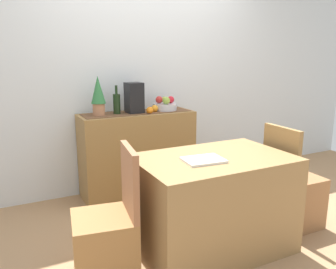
{
  "coord_description": "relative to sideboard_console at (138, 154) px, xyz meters",
  "views": [
    {
      "loc": [
        -1.47,
        -2.36,
        1.46
      ],
      "look_at": [
        -0.09,
        0.39,
        0.75
      ],
      "focal_mm": 36.41,
      "sensor_mm": 36.0,
      "label": 1
    }
  ],
  "objects": [
    {
      "name": "apple_left",
      "position": [
        0.31,
        -0.06,
        0.56
      ],
      "size": [
        0.08,
        0.08,
        0.08
      ],
      "primitive_type": "sphere",
      "color": "#90AF41",
      "rests_on": "fruit_bowl"
    },
    {
      "name": "sideboard_console",
      "position": [
        0.0,
        0.0,
        0.0
      ],
      "size": [
        1.2,
        0.42,
        0.89
      ],
      "primitive_type": "cube",
      "color": "olive",
      "rests_on": "ground"
    },
    {
      "name": "wine_bottle",
      "position": [
        -0.22,
        0.0,
        0.55
      ],
      "size": [
        0.07,
        0.07,
        0.29
      ],
      "color": "black",
      "rests_on": "sideboard_console"
    },
    {
      "name": "open_book",
      "position": [
        -0.03,
        -1.35,
        0.31
      ],
      "size": [
        0.3,
        0.23,
        0.02
      ],
      "primitive_type": "cube",
      "rotation": [
        0.0,
        0.0,
        -0.09
      ],
      "color": "white",
      "rests_on": "dining_table"
    },
    {
      "name": "coffee_maker",
      "position": [
        -0.03,
        0.0,
        0.6
      ],
      "size": [
        0.16,
        0.18,
        0.31
      ],
      "primitive_type": "cube",
      "color": "black",
      "rests_on": "sideboard_console"
    },
    {
      "name": "apple_center",
      "position": [
        0.4,
        0.01,
        0.56
      ],
      "size": [
        0.07,
        0.07,
        0.07
      ],
      "primitive_type": "sphere",
      "color": "red",
      "rests_on": "fruit_bowl"
    },
    {
      "name": "chair_near_window",
      "position": [
        -0.74,
        -1.29,
        -0.18
      ],
      "size": [
        0.46,
        0.46,
        0.9
      ],
      "color": "olive",
      "rests_on": "ground"
    },
    {
      "name": "room_wall_rear",
      "position": [
        0.19,
        0.26,
        0.91
      ],
      "size": [
        6.4,
        0.06,
        2.7
      ],
      "primitive_type": "cube",
      "color": "silver",
      "rests_on": "ground"
    },
    {
      "name": "dining_table",
      "position": [
        0.1,
        -1.29,
        -0.07
      ],
      "size": [
        1.14,
        0.74,
        0.74
      ],
      "primitive_type": "cube",
      "color": "olive",
      "rests_on": "ground"
    },
    {
      "name": "orange_loose_end",
      "position": [
        0.18,
        -0.05,
        0.48
      ],
      "size": [
        0.08,
        0.08,
        0.08
      ],
      "primitive_type": "sphere",
      "color": "orange",
      "rests_on": "sideboard_console"
    },
    {
      "name": "potted_plant",
      "position": [
        -0.4,
        -0.0,
        0.65
      ],
      "size": [
        0.14,
        0.14,
        0.39
      ],
      "color": "#B57753",
      "rests_on": "sideboard_console"
    },
    {
      "name": "apple_upper",
      "position": [
        0.35,
        0.06,
        0.55
      ],
      "size": [
        0.07,
        0.07,
        0.07
      ],
      "primitive_type": "sphere",
      "color": "#909E41",
      "rests_on": "fruit_bowl"
    },
    {
      "name": "ground_plane",
      "position": [
        0.19,
        -0.92,
        -0.45
      ],
      "size": [
        6.4,
        6.4,
        0.02
      ],
      "primitive_type": "cube",
      "color": "#A47B55",
      "rests_on": "ground"
    },
    {
      "name": "chair_by_corner",
      "position": [
        0.93,
        -1.29,
        -0.18
      ],
      "size": [
        0.41,
        0.41,
        0.9
      ],
      "color": "#9A6840",
      "rests_on": "ground"
    },
    {
      "name": "orange_loose_mid",
      "position": [
        0.1,
        -0.11,
        0.48
      ],
      "size": [
        0.07,
        0.07,
        0.07
      ],
      "primitive_type": "sphere",
      "color": "orange",
      "rests_on": "sideboard_console"
    },
    {
      "name": "apple_rear",
      "position": [
        0.28,
        0.04,
        0.56
      ],
      "size": [
        0.08,
        0.08,
        0.08
      ],
      "primitive_type": "sphere",
      "color": "red",
      "rests_on": "fruit_bowl"
    },
    {
      "name": "table_runner",
      "position": [
        0.0,
        0.0,
        0.45
      ],
      "size": [
        1.13,
        0.32,
        0.01
      ],
      "primitive_type": "cube",
      "color": "brown",
      "rests_on": "sideboard_console"
    },
    {
      "name": "fruit_bowl",
      "position": [
        0.33,
        0.0,
        0.48
      ],
      "size": [
        0.25,
        0.25,
        0.07
      ],
      "primitive_type": "cylinder",
      "color": "silver",
      "rests_on": "table_runner"
    }
  ]
}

